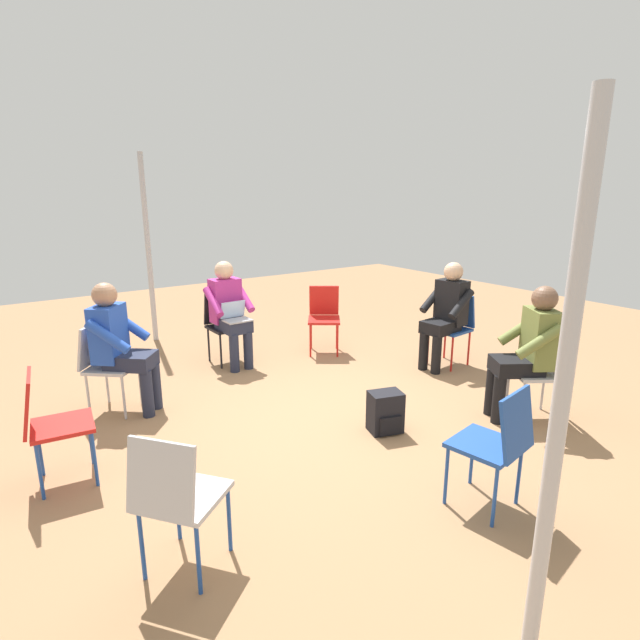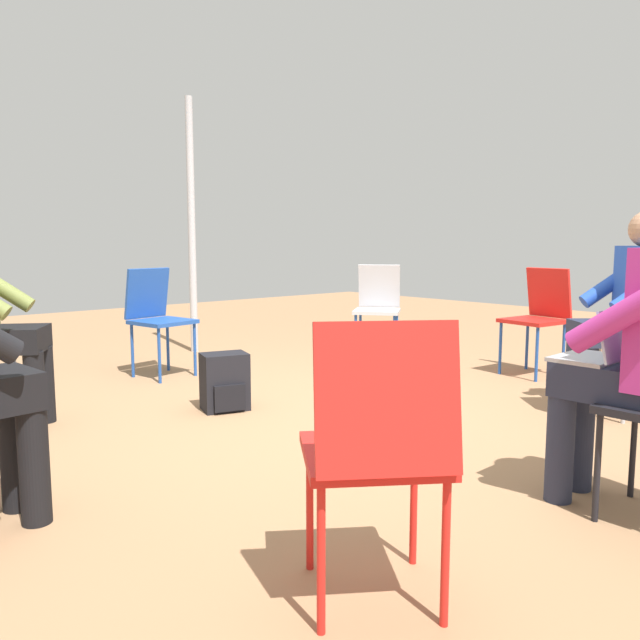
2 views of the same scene
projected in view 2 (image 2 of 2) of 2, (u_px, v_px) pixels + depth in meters
ground_plane at (326, 423)px, 3.65m from camera, size 14.00×14.00×0.00m
chair_south at (157, 313)px, 4.90m from camera, size 0.46×0.50×0.85m
chair_northeast at (378, 443)px, 1.73m from camera, size 0.57×0.58×0.85m
chair_west at (539, 313)px, 4.95m from camera, size 0.48×0.44×0.85m
chair_southwest at (378, 304)px, 5.68m from camera, size 0.58×0.58×0.85m
person_in_blue at (628, 302)px, 3.73m from camera, size 0.63×0.63×1.24m
backpack_near_laptop_user at (225, 385)px, 3.93m from camera, size 0.33×0.30×0.36m
tent_pole_far at (192, 227)px, 5.90m from camera, size 0.07×0.07×2.40m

